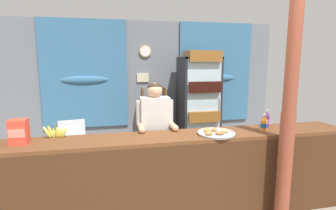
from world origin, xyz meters
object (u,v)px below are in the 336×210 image
object	(u,v)px
banana_bunch	(55,132)
pastry_tray	(216,133)
shopkeeper	(155,128)
stall_counter	(182,171)
drink_fridge	(199,98)
soda_bottle_lime_soda	(292,114)
bottle_shelf_rack	(154,119)
soda_bottle_orange_soda	(264,124)
soda_bottle_grape_soda	(267,119)
timber_post	(288,117)
snack_box_crackers	(19,132)
plastic_lawn_chair	(73,144)

from	to	relation	value
banana_bunch	pastry_tray	bearing A→B (deg)	-8.48
shopkeeper	pastry_tray	size ratio (longest dim) A/B	3.61
stall_counter	pastry_tray	xyz separation A→B (m)	(0.42, 0.04, 0.40)
drink_fridge	soda_bottle_lime_soda	distance (m)	1.95
bottle_shelf_rack	stall_counter	bearing A→B (deg)	-91.86
soda_bottle_orange_soda	soda_bottle_grape_soda	size ratio (longest dim) A/B	0.90
bottle_shelf_rack	soda_bottle_orange_soda	xyz separation A→B (m)	(0.97, -2.30, 0.39)
timber_post	soda_bottle_grape_soda	size ratio (longest dim) A/B	11.27
soda_bottle_lime_soda	snack_box_crackers	bearing A→B (deg)	-177.42
shopkeeper	soda_bottle_orange_soda	size ratio (longest dim) A/B	7.54
drink_fridge	plastic_lawn_chair	distance (m)	2.43
bottle_shelf_rack	snack_box_crackers	bearing A→B (deg)	-128.25
soda_bottle_grape_soda	snack_box_crackers	world-z (taller)	snack_box_crackers
stall_counter	bottle_shelf_rack	distance (m)	2.38
drink_fridge	soda_bottle_orange_soda	size ratio (longest dim) A/B	9.73
snack_box_crackers	stall_counter	bearing A→B (deg)	-5.32
bottle_shelf_rack	pastry_tray	size ratio (longest dim) A/B	3.03
soda_bottle_orange_soda	pastry_tray	distance (m)	0.63
soda_bottle_grape_soda	pastry_tray	bearing A→B (deg)	-165.87
stall_counter	banana_bunch	xyz separation A→B (m)	(-1.36, 0.31, 0.44)
drink_fridge	shopkeeper	bearing A→B (deg)	-125.48
plastic_lawn_chair	snack_box_crackers	bearing A→B (deg)	-100.97
bottle_shelf_rack	banana_bunch	world-z (taller)	bottle_shelf_rack
stall_counter	banana_bunch	distance (m)	1.47
drink_fridge	soda_bottle_grape_soda	bearing A→B (deg)	-82.19
soda_bottle_orange_soda	timber_post	bearing A→B (deg)	-81.64
plastic_lawn_chair	stall_counter	bearing A→B (deg)	-50.46
stall_counter	shopkeeper	world-z (taller)	shopkeeper
snack_box_crackers	banana_bunch	size ratio (longest dim) A/B	0.93
shopkeeper	soda_bottle_lime_soda	xyz separation A→B (m)	(1.80, -0.24, 0.16)
timber_post	drink_fridge	world-z (taller)	timber_post
shopkeeper	drink_fridge	bearing A→B (deg)	54.52
pastry_tray	soda_bottle_orange_soda	bearing A→B (deg)	3.29
plastic_lawn_chair	pastry_tray	size ratio (longest dim) A/B	1.99
drink_fridge	pastry_tray	size ratio (longest dim) A/B	4.66
pastry_tray	bottle_shelf_rack	bearing A→B (deg)	98.28
soda_bottle_grape_soda	pastry_tray	world-z (taller)	soda_bottle_grape_soda
snack_box_crackers	banana_bunch	distance (m)	0.35
stall_counter	drink_fridge	xyz separation A→B (m)	(0.93, 2.13, 0.50)
bottle_shelf_rack	soda_bottle_grape_soda	size ratio (longest dim) A/B	5.72
drink_fridge	pastry_tray	world-z (taller)	drink_fridge
plastic_lawn_chair	soda_bottle_lime_soda	bearing A→B (deg)	-24.73
drink_fridge	bottle_shelf_rack	bearing A→B (deg)	164.10
stall_counter	timber_post	distance (m)	1.29
drink_fridge	soda_bottle_orange_soda	xyz separation A→B (m)	(0.12, -2.05, -0.02)
stall_counter	banana_bunch	size ratio (longest dim) A/B	15.40
soda_bottle_grape_soda	pastry_tray	xyz separation A→B (m)	(-0.77, -0.19, -0.08)
stall_counter	snack_box_crackers	size ratio (longest dim) A/B	16.53
banana_bunch	drink_fridge	bearing A→B (deg)	38.57
pastry_tray	banana_bunch	xyz separation A→B (m)	(-1.78, 0.27, 0.04)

